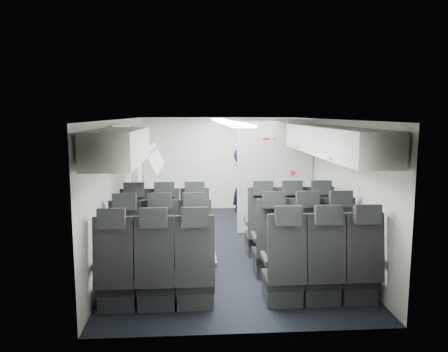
{
  "coord_description": "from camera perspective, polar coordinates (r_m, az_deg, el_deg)",
  "views": [
    {
      "loc": [
        -0.52,
        -7.18,
        2.25
      ],
      "look_at": [
        0.0,
        0.4,
        1.15
      ],
      "focal_mm": 35.0,
      "sensor_mm": 36.0,
      "label": 1
    }
  ],
  "objects": [
    {
      "name": "cabin_shell",
      "position": [
        7.29,
        0.21,
        -0.65
      ],
      "size": [
        3.41,
        6.01,
        2.16
      ],
      "color": "black",
      "rests_on": "ground"
    },
    {
      "name": "papers",
      "position": [
        8.8,
        3.68,
        0.45
      ],
      "size": [
        0.19,
        0.02,
        0.13
      ],
      "primitive_type": "cube",
      "rotation": [
        0.0,
        0.0,
        -0.0
      ],
      "color": "white",
      "rests_on": "flight_attendant"
    },
    {
      "name": "overhead_bin_left_front_open",
      "position": [
        7.01,
        -11.5,
        3.88
      ],
      "size": [
        0.64,
        1.7,
        0.72
      ],
      "color": "#9E9E93",
      "rests_on": "cabin_shell"
    },
    {
      "name": "bulkhead_partition",
      "position": [
        8.21,
        6.65,
        -0.05
      ],
      "size": [
        1.4,
        0.15,
        2.13
      ],
      "color": "silver",
      "rests_on": "cabin_shell"
    },
    {
      "name": "seat_row_front",
      "position": [
        6.92,
        0.53,
        -7.24
      ],
      "size": [
        3.33,
        0.56,
        1.24
      ],
      "color": "#232326",
      "rests_on": "cabin_shell"
    },
    {
      "name": "overhead_bin_right_front",
      "position": [
        7.2,
        11.58,
        4.97
      ],
      "size": [
        0.53,
        1.7,
        0.4
      ],
      "color": "silver",
      "rests_on": "cabin_shell"
    },
    {
      "name": "seat_row_rear",
      "position": [
        5.21,
        2.09,
        -12.49
      ],
      "size": [
        3.33,
        0.56,
        1.24
      ],
      "color": "#232326",
      "rests_on": "cabin_shell"
    },
    {
      "name": "boarding_door",
      "position": [
        8.9,
        -11.1,
        -0.29
      ],
      "size": [
        0.12,
        1.27,
        1.86
      ],
      "color": "silver",
      "rests_on": "cabin_shell"
    },
    {
      "name": "flight_attendant",
      "position": [
        8.87,
        2.4,
        -1.41
      ],
      "size": [
        0.45,
        0.61,
        1.53
      ],
      "primitive_type": "imported",
      "rotation": [
        0.0,
        0.0,
        1.41
      ],
      "color": "black",
      "rests_on": "ground"
    },
    {
      "name": "galley_unit",
      "position": [
        10.1,
        4.49,
        0.8
      ],
      "size": [
        0.85,
        0.52,
        1.9
      ],
      "color": "#939399",
      "rests_on": "cabin_shell"
    },
    {
      "name": "overhead_bin_right_rear",
      "position": [
        5.54,
        16.39,
        3.88
      ],
      "size": [
        0.53,
        1.8,
        0.4
      ],
      "color": "silver",
      "rests_on": "cabin_shell"
    },
    {
      "name": "carry_on_bag",
      "position": [
        6.7,
        -11.92,
        4.46
      ],
      "size": [
        0.43,
        0.32,
        0.25
      ],
      "primitive_type": "cube",
      "rotation": [
        0.0,
        0.0,
        0.08
      ],
      "color": "black",
      "rests_on": "overhead_bin_left_front_open"
    },
    {
      "name": "overhead_bin_left_rear",
      "position": [
        5.27,
        -13.56,
        3.78
      ],
      "size": [
        0.53,
        1.8,
        0.4
      ],
      "color": "silver",
      "rests_on": "cabin_shell"
    },
    {
      "name": "seat_row_mid",
      "position": [
        6.06,
        1.2,
        -9.5
      ],
      "size": [
        3.33,
        0.56,
        1.24
      ],
      "color": "#232326",
      "rests_on": "cabin_shell"
    }
  ]
}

